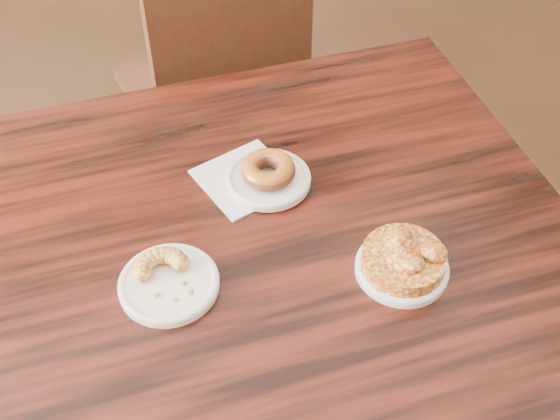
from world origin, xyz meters
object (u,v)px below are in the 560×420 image
object	(u,v)px
apple_fritter	(404,257)
cruller_fragment	(168,276)
chair_far	(209,90)
cafe_table	(279,380)
glazed_donut	(268,170)

from	to	relation	value
apple_fritter	cruller_fragment	xyz separation A→B (m)	(-0.35, 0.10, -0.01)
apple_fritter	cruller_fragment	world-z (taller)	apple_fritter
apple_fritter	cruller_fragment	size ratio (longest dim) A/B	1.72
chair_far	cruller_fragment	distance (m)	0.95
cafe_table	chair_far	distance (m)	0.86
cafe_table	chair_far	xyz separation A→B (m)	(0.11, 0.85, 0.08)
glazed_donut	chair_far	bearing A→B (deg)	84.02
chair_far	apple_fritter	bearing A→B (deg)	85.39
chair_far	cruller_fragment	world-z (taller)	chair_far
chair_far	glazed_donut	distance (m)	0.77
apple_fritter	cruller_fragment	distance (m)	0.36
apple_fritter	chair_far	bearing A→B (deg)	93.39
chair_far	apple_fritter	world-z (taller)	chair_far
glazed_donut	apple_fritter	distance (m)	0.29
cafe_table	apple_fritter	bearing A→B (deg)	-25.08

